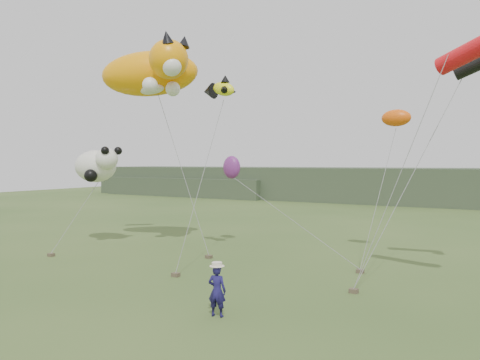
% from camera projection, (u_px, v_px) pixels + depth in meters
% --- Properties ---
extents(ground, '(120.00, 120.00, 0.00)m').
position_uv_depth(ground, '(177.00, 306.00, 15.16)').
color(ground, '#385123').
rests_on(ground, ground).
extents(headland, '(90.00, 13.00, 4.00)m').
position_uv_depth(headland, '(390.00, 186.00, 55.24)').
color(headland, '#2D3D28').
rests_on(headland, ground).
extents(festival_attendant, '(0.62, 0.46, 1.57)m').
position_uv_depth(festival_attendant, '(217.00, 291.00, 14.12)').
color(festival_attendant, '#1A1550').
rests_on(festival_attendant, ground).
extents(sandbag_anchors, '(15.20, 4.65, 0.16)m').
position_uv_depth(sandbag_anchors, '(220.00, 268.00, 20.27)').
color(sandbag_anchors, brown).
rests_on(sandbag_anchors, ground).
extents(cat_kite, '(7.03, 4.68, 3.00)m').
position_uv_depth(cat_kite, '(154.00, 71.00, 24.84)').
color(cat_kite, '#F99706').
rests_on(cat_kite, ground).
extents(fish_kite, '(2.04, 1.34, 1.10)m').
position_uv_depth(fish_kite, '(218.00, 89.00, 22.37)').
color(fish_kite, yellow).
rests_on(fish_kite, ground).
extents(panda_kite, '(3.19, 2.06, 1.98)m').
position_uv_depth(panda_kite, '(97.00, 165.00, 26.23)').
color(panda_kite, white).
rests_on(panda_kite, ground).
extents(misc_kites, '(9.91, 1.68, 3.45)m').
position_uv_depth(misc_kites, '(307.00, 145.00, 24.28)').
color(misc_kites, '#F1580B').
rests_on(misc_kites, ground).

